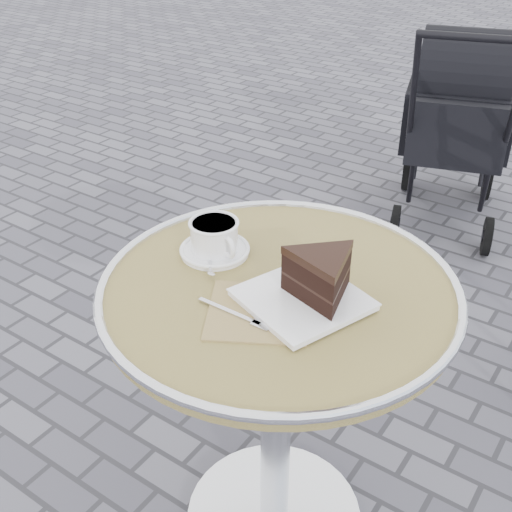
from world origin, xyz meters
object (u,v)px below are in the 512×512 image
Objects in this scene: cafe_table at (278,350)px; cake_plate_set at (316,281)px; baby_stroller at (456,127)px; cappuccino_set at (215,240)px.

cake_plate_set reaches higher than cafe_table.
cake_plate_set is at bearing -97.37° from baby_stroller.
cappuccino_set is 1.87m from baby_stroller.
cake_plate_set is (0.27, -0.04, 0.02)m from cappuccino_set.
cafe_table is at bearing -99.92° from baby_stroller.
baby_stroller is (-0.08, 1.84, -0.34)m from cappuccino_set.
cappuccino_set is at bearing -167.79° from cake_plate_set.
cafe_table is 0.23m from cake_plate_set.
cake_plate_set is at bearing -7.89° from cafe_table.
cake_plate_set reaches higher than cappuccino_set.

